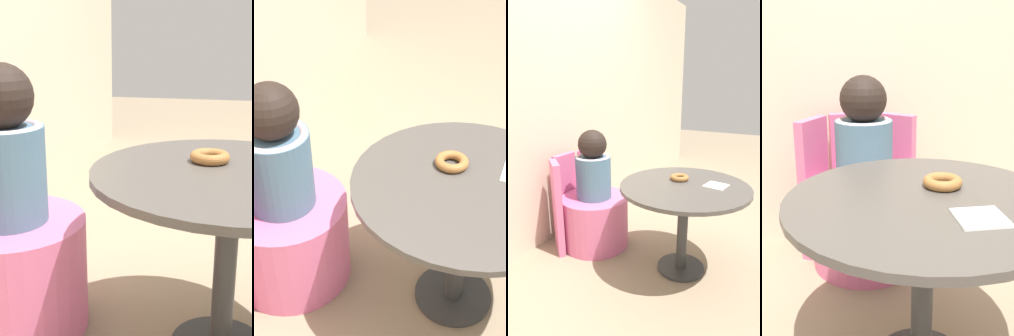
% 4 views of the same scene
% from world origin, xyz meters
% --- Properties ---
extents(ground_plane, '(12.00, 12.00, 0.00)m').
position_xyz_m(ground_plane, '(0.00, 0.00, 0.00)').
color(ground_plane, gray).
extents(round_table, '(0.86, 0.86, 0.63)m').
position_xyz_m(round_table, '(-0.09, -0.02, 0.53)').
color(round_table, '#333333').
rests_on(round_table, ground_plane).
extents(tub_chair, '(0.53, 0.53, 0.41)m').
position_xyz_m(tub_chair, '(-0.09, 0.72, 0.20)').
color(tub_chair, '#DB6693').
rests_on(tub_chair, ground_plane).
extents(child_figure, '(0.27, 0.27, 0.53)m').
position_xyz_m(child_figure, '(-0.09, 0.72, 0.66)').
color(child_figure, slate).
rests_on(child_figure, tub_chair).
extents(donut, '(0.13, 0.13, 0.03)m').
position_xyz_m(donut, '(0.00, 0.05, 0.65)').
color(donut, '#9E6633').
rests_on(donut, round_table).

